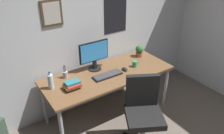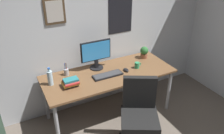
# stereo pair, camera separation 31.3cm
# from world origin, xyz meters

# --- Properties ---
(wall_back) EXTENTS (4.40, 0.10, 2.60)m
(wall_back) POSITION_xyz_m (-0.00, 2.15, 1.30)
(wall_back) COLOR silver
(wall_back) RESTS_ON ground_plane
(desk) EXTENTS (1.90, 0.76, 0.74)m
(desk) POSITION_xyz_m (0.14, 1.69, 0.67)
(desk) COLOR brown
(desk) RESTS_ON ground_plane
(office_chair) EXTENTS (0.62, 0.62, 0.95)m
(office_chair) POSITION_xyz_m (0.22, 0.99, 0.53)
(office_chair) COLOR black
(office_chair) RESTS_ON ground_plane
(monitor) EXTENTS (0.46, 0.20, 0.43)m
(monitor) POSITION_xyz_m (0.04, 1.91, 0.98)
(monitor) COLOR black
(monitor) RESTS_ON desk
(keyboard) EXTENTS (0.43, 0.15, 0.03)m
(keyboard) POSITION_xyz_m (0.09, 1.63, 0.75)
(keyboard) COLOR black
(keyboard) RESTS_ON desk
(computer_mouse) EXTENTS (0.06, 0.11, 0.04)m
(computer_mouse) POSITION_xyz_m (0.39, 1.63, 0.75)
(computer_mouse) COLOR black
(computer_mouse) RESTS_ON desk
(water_bottle) EXTENTS (0.07, 0.07, 0.25)m
(water_bottle) POSITION_xyz_m (-0.68, 1.77, 0.84)
(water_bottle) COLOR silver
(water_bottle) RESTS_ON desk
(coffee_mug_near) EXTENTS (0.11, 0.07, 0.09)m
(coffee_mug_near) POSITION_xyz_m (0.59, 1.64, 0.78)
(coffee_mug_near) COLOR #2D8C59
(coffee_mug_near) RESTS_ON desk
(potted_plant) EXTENTS (0.13, 0.13, 0.20)m
(potted_plant) POSITION_xyz_m (0.87, 1.88, 0.84)
(potted_plant) COLOR brown
(potted_plant) RESTS_ON desk
(pen_cup) EXTENTS (0.07, 0.07, 0.20)m
(pen_cup) POSITION_xyz_m (-0.42, 1.92, 0.79)
(pen_cup) COLOR #9EA0A5
(pen_cup) RESTS_ON desk
(book_stack_left) EXTENTS (0.21, 0.17, 0.11)m
(book_stack_left) POSITION_xyz_m (-0.45, 1.62, 0.79)
(book_stack_left) COLOR navy
(book_stack_left) RESTS_ON desk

